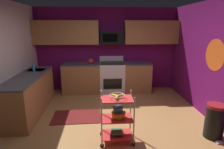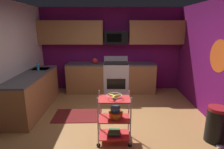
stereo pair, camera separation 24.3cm
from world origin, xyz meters
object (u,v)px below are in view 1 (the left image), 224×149
at_px(rolling_cart, 117,118).
at_px(book_stack, 117,132).
at_px(microwave, 112,37).
at_px(dish_soap_bottle, 34,68).
at_px(kettle, 91,61).
at_px(mixing_bowl_large, 119,115).
at_px(fruit_bowl, 117,96).
at_px(mixing_bowl_small, 118,109).
at_px(trash_can, 215,121).
at_px(oven_range, 112,77).

height_order(rolling_cart, book_stack, rolling_cart).
bearing_deg(rolling_cart, microwave, 88.25).
xyz_separation_m(book_stack, dish_soap_bottle, (-1.96, 1.73, 0.85)).
bearing_deg(kettle, book_stack, -78.02).
height_order(microwave, mixing_bowl_large, microwave).
bearing_deg(microwave, dish_soap_bottle, -152.95).
bearing_deg(microwave, book_stack, -91.75).
height_order(fruit_bowl, kettle, kettle).
bearing_deg(mixing_bowl_small, dish_soap_bottle, 139.62).
distance_m(fruit_bowl, dish_soap_bottle, 2.62).
bearing_deg(rolling_cart, book_stack, -90.00).
height_order(microwave, trash_can, microwave).
xyz_separation_m(rolling_cart, kettle, (-0.57, 2.66, 0.54)).
relative_size(oven_range, dish_soap_bottle, 5.50).
distance_m(mixing_bowl_small, book_stack, 0.45).
bearing_deg(dish_soap_bottle, rolling_cart, -41.29).
bearing_deg(book_stack, mixing_bowl_large, 0.00).
bearing_deg(dish_soap_bottle, book_stack, -41.29).
bearing_deg(oven_range, kettle, -179.66).
height_order(book_stack, trash_can, trash_can).
bearing_deg(dish_soap_bottle, mixing_bowl_small, -40.38).
distance_m(fruit_bowl, mixing_bowl_small, 0.26).
distance_m(mixing_bowl_large, dish_soap_bottle, 2.68).
height_order(mixing_bowl_small, dish_soap_bottle, dish_soap_bottle).
bearing_deg(mixing_bowl_large, book_stack, 180.00).
xyz_separation_m(fruit_bowl, kettle, (-0.57, 2.66, 0.12)).
xyz_separation_m(mixing_bowl_small, dish_soap_bottle, (-1.99, 1.69, 0.40)).
distance_m(oven_range, microwave, 1.23).
relative_size(microwave, dish_soap_bottle, 3.50).
distance_m(mixing_bowl_large, book_stack, 0.36).
bearing_deg(oven_range, book_stack, -91.83).
bearing_deg(oven_range, mixing_bowl_small, -91.37).
bearing_deg(fruit_bowl, kettle, 101.98).
bearing_deg(mixing_bowl_small, trash_can, -1.01).
bearing_deg(rolling_cart, dish_soap_bottle, 138.71).
xyz_separation_m(oven_range, mixing_bowl_large, (-0.06, -2.67, 0.04)).
bearing_deg(dish_soap_bottle, oven_range, 24.68).
xyz_separation_m(dish_soap_bottle, trash_can, (3.79, -1.72, -0.69)).
height_order(mixing_bowl_large, dish_soap_bottle, dish_soap_bottle).
bearing_deg(mixing_bowl_large, fruit_bowl, 180.00).
bearing_deg(dish_soap_bottle, mixing_bowl_large, -40.86).
distance_m(book_stack, trash_can, 1.84).
relative_size(rolling_cart, kettle, 3.47).
height_order(rolling_cart, mixing_bowl_large, rolling_cart).
distance_m(kettle, trash_can, 3.64).
height_order(mixing_bowl_small, book_stack, mixing_bowl_small).
height_order(microwave, fruit_bowl, microwave).
height_order(rolling_cart, fruit_bowl, rolling_cart).
xyz_separation_m(rolling_cart, mixing_bowl_small, (0.02, 0.03, 0.17)).
distance_m(oven_range, rolling_cart, 2.67).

